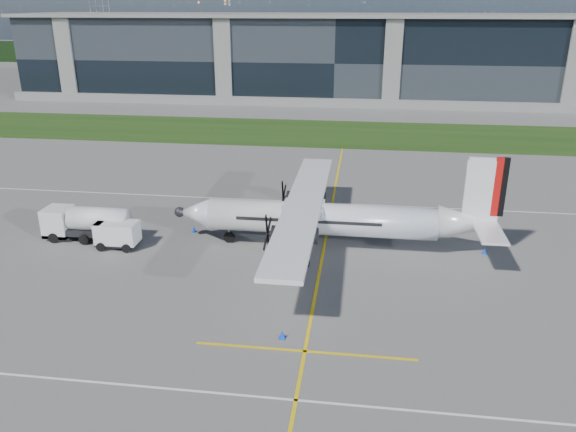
{
  "coord_description": "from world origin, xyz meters",
  "views": [
    {
      "loc": [
        5.54,
        -31.46,
        17.56
      ],
      "look_at": [
        0.45,
        6.04,
        3.12
      ],
      "focal_mm": 35.0,
      "sensor_mm": 36.0,
      "label": 1
    }
  ],
  "objects_px": {
    "pylon_west": "(100,11)",
    "safety_cone_stbdwing": "(315,190)",
    "safety_cone_portwing": "(282,334)",
    "ground_crew_person": "(124,235)",
    "safety_cone_nose_stbd": "(194,229)",
    "safety_cone_tail": "(485,251)",
    "turboprop_aircraft": "(334,201)",
    "fuel_tanker_truck": "(81,223)",
    "baggage_tug": "(118,235)"
  },
  "relations": [
    {
      "from": "ground_crew_person",
      "to": "safety_cone_portwing",
      "type": "height_order",
      "value": "ground_crew_person"
    },
    {
      "from": "safety_cone_tail",
      "to": "safety_cone_nose_stbd",
      "type": "relative_size",
      "value": 1.0
    },
    {
      "from": "pylon_west",
      "to": "turboprop_aircraft",
      "type": "relative_size",
      "value": 1.19
    },
    {
      "from": "safety_cone_nose_stbd",
      "to": "safety_cone_stbdwing",
      "type": "distance_m",
      "value": 14.56
    },
    {
      "from": "ground_crew_person",
      "to": "safety_cone_stbdwing",
      "type": "distance_m",
      "value": 20.23
    },
    {
      "from": "ground_crew_person",
      "to": "pylon_west",
      "type": "bearing_deg",
      "value": 22.61
    },
    {
      "from": "ground_crew_person",
      "to": "safety_cone_stbdwing",
      "type": "relative_size",
      "value": 4.19
    },
    {
      "from": "safety_cone_tail",
      "to": "fuel_tanker_truck",
      "type": "bearing_deg",
      "value": -177.53
    },
    {
      "from": "ground_crew_person",
      "to": "safety_cone_portwing",
      "type": "distance_m",
      "value": 17.38
    },
    {
      "from": "fuel_tanker_truck",
      "to": "safety_cone_tail",
      "type": "relative_size",
      "value": 14.31
    },
    {
      "from": "turboprop_aircraft",
      "to": "safety_cone_tail",
      "type": "xyz_separation_m",
      "value": [
        11.31,
        0.44,
        -3.52
      ]
    },
    {
      "from": "baggage_tug",
      "to": "fuel_tanker_truck",
      "type": "bearing_deg",
      "value": 162.03
    },
    {
      "from": "baggage_tug",
      "to": "safety_cone_stbdwing",
      "type": "bearing_deg",
      "value": 47.71
    },
    {
      "from": "fuel_tanker_truck",
      "to": "safety_cone_portwing",
      "type": "bearing_deg",
      "value": -33.78
    },
    {
      "from": "baggage_tug",
      "to": "safety_cone_stbdwing",
      "type": "xyz_separation_m",
      "value": [
        13.79,
        15.16,
        -0.75
      ]
    },
    {
      "from": "safety_cone_portwing",
      "to": "turboprop_aircraft",
      "type": "bearing_deg",
      "value": 80.98
    },
    {
      "from": "pylon_west",
      "to": "ground_crew_person",
      "type": "distance_m",
      "value": 160.07
    },
    {
      "from": "turboprop_aircraft",
      "to": "safety_cone_nose_stbd",
      "type": "height_order",
      "value": "turboprop_aircraft"
    },
    {
      "from": "baggage_tug",
      "to": "ground_crew_person",
      "type": "relative_size",
      "value": 1.59
    },
    {
      "from": "pylon_west",
      "to": "fuel_tanker_truck",
      "type": "relative_size",
      "value": 4.19
    },
    {
      "from": "turboprop_aircraft",
      "to": "fuel_tanker_truck",
      "type": "xyz_separation_m",
      "value": [
        -19.72,
        -0.89,
        -2.43
      ]
    },
    {
      "from": "safety_cone_stbdwing",
      "to": "safety_cone_nose_stbd",
      "type": "bearing_deg",
      "value": -127.86
    },
    {
      "from": "ground_crew_person",
      "to": "safety_cone_tail",
      "type": "relative_size",
      "value": 4.19
    },
    {
      "from": "safety_cone_tail",
      "to": "safety_cone_nose_stbd",
      "type": "bearing_deg",
      "value": 176.96
    },
    {
      "from": "safety_cone_portwing",
      "to": "safety_cone_tail",
      "type": "bearing_deg",
      "value": 44.67
    },
    {
      "from": "pylon_west",
      "to": "safety_cone_tail",
      "type": "relative_size",
      "value": 60.0
    },
    {
      "from": "ground_crew_person",
      "to": "baggage_tug",
      "type": "bearing_deg",
      "value": 77.25
    },
    {
      "from": "safety_cone_nose_stbd",
      "to": "fuel_tanker_truck",
      "type": "bearing_deg",
      "value": -162.97
    },
    {
      "from": "safety_cone_tail",
      "to": "safety_cone_portwing",
      "type": "relative_size",
      "value": 1.0
    },
    {
      "from": "fuel_tanker_truck",
      "to": "ground_crew_person",
      "type": "relative_size",
      "value": 3.41
    },
    {
      "from": "fuel_tanker_truck",
      "to": "safety_cone_stbdwing",
      "type": "distance_m",
      "value": 22.26
    },
    {
      "from": "pylon_west",
      "to": "ground_crew_person",
      "type": "height_order",
      "value": "pylon_west"
    },
    {
      "from": "safety_cone_portwing",
      "to": "safety_cone_stbdwing",
      "type": "xyz_separation_m",
      "value": [
        -0.46,
        25.88,
        0.0
      ]
    },
    {
      "from": "ground_crew_person",
      "to": "safety_cone_portwing",
      "type": "relative_size",
      "value": 4.19
    },
    {
      "from": "safety_cone_tail",
      "to": "ground_crew_person",
      "type": "bearing_deg",
      "value": -174.61
    },
    {
      "from": "fuel_tanker_truck",
      "to": "safety_cone_portwing",
      "type": "distance_m",
      "value": 21.32
    },
    {
      "from": "turboprop_aircraft",
      "to": "baggage_tug",
      "type": "relative_size",
      "value": 7.52
    },
    {
      "from": "safety_cone_tail",
      "to": "safety_cone_stbdwing",
      "type": "relative_size",
      "value": 1.0
    },
    {
      "from": "turboprop_aircraft",
      "to": "safety_cone_tail",
      "type": "height_order",
      "value": "turboprop_aircraft"
    },
    {
      "from": "safety_cone_tail",
      "to": "turboprop_aircraft",
      "type": "bearing_deg",
      "value": -177.76
    },
    {
      "from": "pylon_west",
      "to": "safety_cone_stbdwing",
      "type": "bearing_deg",
      "value": -57.83
    },
    {
      "from": "turboprop_aircraft",
      "to": "baggage_tug",
      "type": "height_order",
      "value": "turboprop_aircraft"
    },
    {
      "from": "ground_crew_person",
      "to": "safety_cone_stbdwing",
      "type": "bearing_deg",
      "value": -43.61
    },
    {
      "from": "turboprop_aircraft",
      "to": "safety_cone_nose_stbd",
      "type": "bearing_deg",
      "value": 171.78
    },
    {
      "from": "ground_crew_person",
      "to": "safety_cone_portwing",
      "type": "bearing_deg",
      "value": -130.34
    },
    {
      "from": "pylon_west",
      "to": "safety_cone_portwing",
      "type": "bearing_deg",
      "value": -62.22
    },
    {
      "from": "baggage_tug",
      "to": "safety_cone_portwing",
      "type": "distance_m",
      "value": 17.84
    },
    {
      "from": "safety_cone_portwing",
      "to": "baggage_tug",
      "type": "bearing_deg",
      "value": 143.04
    },
    {
      "from": "pylon_west",
      "to": "safety_cone_stbdwing",
      "type": "distance_m",
      "value": 153.15
    },
    {
      "from": "pylon_west",
      "to": "safety_cone_tail",
      "type": "distance_m",
      "value": 171.23
    }
  ]
}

